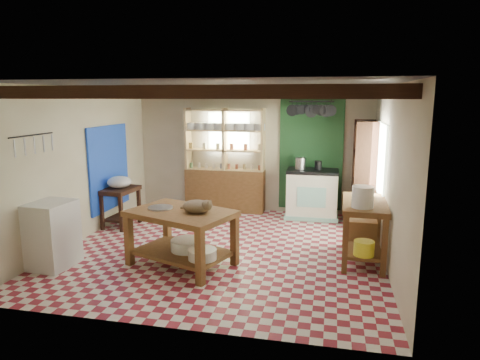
% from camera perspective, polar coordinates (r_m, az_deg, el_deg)
% --- Properties ---
extents(floor, '(5.00, 5.00, 0.02)m').
position_cam_1_polar(floor, '(7.07, -2.26, -9.14)').
color(floor, maroon).
rests_on(floor, ground).
extents(ceiling, '(5.00, 5.00, 0.02)m').
position_cam_1_polar(ceiling, '(6.64, -2.43, 12.51)').
color(ceiling, '#4F4E54').
rests_on(ceiling, wall_back).
extents(wall_back, '(5.00, 0.04, 2.60)m').
position_cam_1_polar(wall_back, '(9.15, 1.60, 3.94)').
color(wall_back, beige).
rests_on(wall_back, floor).
extents(wall_front, '(5.00, 0.04, 2.60)m').
position_cam_1_polar(wall_front, '(4.41, -10.55, -3.96)').
color(wall_front, beige).
rests_on(wall_front, floor).
extents(wall_left, '(0.04, 5.00, 2.60)m').
position_cam_1_polar(wall_left, '(7.75, -20.56, 1.95)').
color(wall_left, beige).
rests_on(wall_left, floor).
extents(wall_right, '(0.04, 5.00, 2.60)m').
position_cam_1_polar(wall_right, '(6.57, 19.25, 0.53)').
color(wall_right, beige).
rests_on(wall_right, floor).
extents(ceiling_beams, '(5.00, 3.80, 0.15)m').
position_cam_1_polar(ceiling_beams, '(6.64, -2.42, 11.47)').
color(ceiling_beams, '#371D13').
rests_on(ceiling_beams, ceiling).
extents(blue_wall_patch, '(0.04, 1.40, 1.60)m').
position_cam_1_polar(blue_wall_patch, '(8.52, -17.05, 1.58)').
color(blue_wall_patch, blue).
rests_on(blue_wall_patch, wall_left).
extents(green_wall_patch, '(1.30, 0.04, 2.30)m').
position_cam_1_polar(green_wall_patch, '(8.98, 9.44, 3.34)').
color(green_wall_patch, '#1C4622').
rests_on(green_wall_patch, wall_back).
extents(window_back, '(0.90, 0.02, 0.80)m').
position_cam_1_polar(window_back, '(9.20, -1.49, 6.48)').
color(window_back, beige).
rests_on(window_back, wall_back).
extents(window_right, '(0.02, 1.30, 1.20)m').
position_cam_1_polar(window_right, '(7.54, 18.27, 2.64)').
color(window_right, beige).
rests_on(window_right, wall_right).
extents(utensil_rail, '(0.06, 0.90, 0.28)m').
position_cam_1_polar(utensil_rail, '(6.68, -25.93, 4.36)').
color(utensil_rail, black).
rests_on(utensil_rail, wall_left).
extents(pot_rack, '(0.86, 0.12, 0.36)m').
position_cam_1_polar(pot_rack, '(8.49, 9.49, 9.21)').
color(pot_rack, black).
rests_on(pot_rack, ceiling).
extents(shelving_unit, '(1.70, 0.34, 2.20)m').
position_cam_1_polar(shelving_unit, '(9.11, -2.03, 2.64)').
color(shelving_unit, '#D9B87D').
rests_on(shelving_unit, floor).
extents(tall_rack, '(0.40, 0.86, 2.00)m').
position_cam_1_polar(tall_rack, '(8.37, 16.20, 0.76)').
color(tall_rack, '#371D13').
rests_on(tall_rack, floor).
extents(work_table, '(1.69, 1.40, 0.82)m').
position_cam_1_polar(work_table, '(6.33, -7.77, -7.68)').
color(work_table, brown).
rests_on(work_table, floor).
extents(stove, '(1.02, 0.69, 0.99)m').
position_cam_1_polar(stove, '(8.80, 9.58, -1.81)').
color(stove, white).
rests_on(stove, floor).
extents(prep_table, '(0.56, 0.77, 0.75)m').
position_cam_1_polar(prep_table, '(8.43, -15.60, -3.50)').
color(prep_table, '#371D13').
rests_on(prep_table, floor).
extents(white_cabinet, '(0.58, 0.68, 0.96)m').
position_cam_1_polar(white_cabinet, '(6.77, -23.75, -6.67)').
color(white_cabinet, silver).
rests_on(white_cabinet, floor).
extents(right_counter, '(0.66, 1.28, 0.91)m').
position_cam_1_polar(right_counter, '(6.70, 16.10, -6.56)').
color(right_counter, brown).
rests_on(right_counter, floor).
extents(cat, '(0.45, 0.37, 0.18)m').
position_cam_1_polar(cat, '(6.07, -5.78, -3.51)').
color(cat, '#886E4F').
rests_on(cat, work_table).
extents(steel_tray, '(0.47, 0.47, 0.02)m').
position_cam_1_polar(steel_tray, '(6.40, -10.57, -3.64)').
color(steel_tray, '#A8A6AE').
rests_on(steel_tray, work_table).
extents(basin_large, '(0.60, 0.60, 0.16)m').
position_cam_1_polar(basin_large, '(6.37, -7.11, -8.59)').
color(basin_large, silver).
rests_on(basin_large, work_table).
extents(basin_small, '(0.51, 0.51, 0.14)m').
position_cam_1_polar(basin_small, '(6.03, -5.04, -9.82)').
color(basin_small, silver).
rests_on(basin_small, work_table).
extents(kettle_left, '(0.21, 0.21, 0.23)m').
position_cam_1_polar(kettle_left, '(8.69, 8.07, 2.21)').
color(kettle_left, '#A8A6AE').
rests_on(kettle_left, stove).
extents(kettle_right, '(0.14, 0.14, 0.18)m').
position_cam_1_polar(kettle_right, '(8.68, 10.37, 1.94)').
color(kettle_right, black).
rests_on(kettle_right, stove).
extents(enamel_bowl, '(0.48, 0.48, 0.22)m').
position_cam_1_polar(enamel_bowl, '(8.32, -15.77, -0.27)').
color(enamel_bowl, silver).
rests_on(enamel_bowl, prep_table).
extents(white_bucket, '(0.31, 0.31, 0.30)m').
position_cam_1_polar(white_bucket, '(6.20, 16.05, -2.19)').
color(white_bucket, silver).
rests_on(white_bucket, right_counter).
extents(wicker_basket, '(0.44, 0.36, 0.30)m').
position_cam_1_polar(wicker_basket, '(7.00, 15.99, -6.31)').
color(wicker_basket, olive).
rests_on(wicker_basket, right_counter).
extents(yellow_tub, '(0.29, 0.29, 0.21)m').
position_cam_1_polar(yellow_tub, '(6.31, 16.20, -8.72)').
color(yellow_tub, '#FFF92A').
rests_on(yellow_tub, right_counter).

